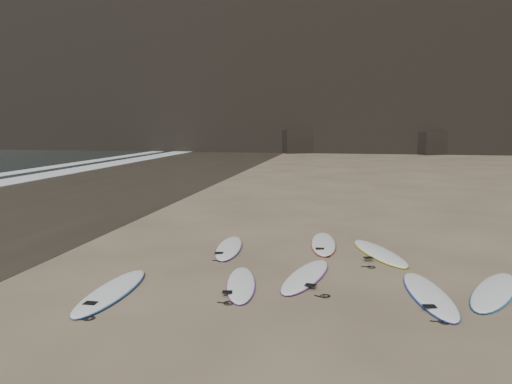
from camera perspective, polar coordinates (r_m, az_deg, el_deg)
ground at (r=10.38m, az=10.10°, el=-10.54°), size 240.00×240.00×0.00m
wet_sand at (r=23.97m, az=-22.40°, el=-0.50°), size 12.00×200.00×0.01m
surfboard_0 at (r=10.19m, az=-16.17°, el=-10.79°), size 0.72×2.81×0.10m
surfboard_1 at (r=10.24m, az=-1.73°, el=-10.42°), size 1.00×2.39×0.08m
surfboard_2 at (r=10.78m, az=5.72°, el=-9.48°), size 1.17×2.70×0.09m
surfboard_3 at (r=10.16m, az=19.19°, el=-10.98°), size 1.03×2.80×0.10m
surfboard_4 at (r=10.83m, az=25.58°, el=-10.14°), size 1.73×2.77×0.10m
surfboard_5 at (r=13.07m, az=-3.11°, el=-6.35°), size 0.89×2.59×0.09m
surfboard_6 at (r=13.60m, az=7.71°, el=-5.83°), size 0.82×2.68×0.10m
surfboard_7 at (r=12.93m, az=13.90°, el=-6.71°), size 1.64×2.80×0.10m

